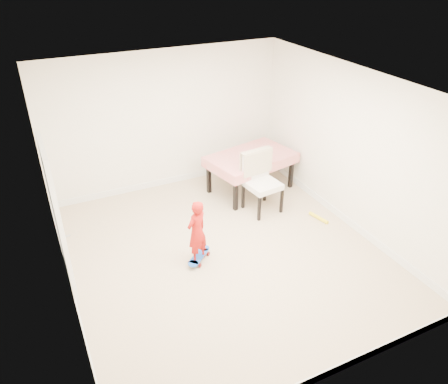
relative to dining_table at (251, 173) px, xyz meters
name	(u,v)px	position (x,y,z in m)	size (l,w,h in m)	color
ground	(224,253)	(-1.32, -1.57, -0.37)	(5.00, 5.00, 0.00)	tan
ceiling	(224,88)	(-1.32, -1.57, 2.21)	(4.50, 5.00, 0.04)	silver
wall_back	(166,121)	(-1.32, 0.91, 0.93)	(4.50, 0.04, 2.60)	white
wall_front	(337,288)	(-1.32, -4.05, 0.93)	(4.50, 0.04, 2.60)	white
wall_left	(57,216)	(-3.55, -1.57, 0.93)	(0.04, 5.00, 2.60)	white
wall_right	(350,150)	(0.91, -1.57, 0.93)	(0.04, 5.00, 2.60)	white
door	(58,222)	(-3.54, -1.27, 0.66)	(0.10, 0.94, 2.11)	white
baseboard_back	(170,180)	(-1.32, 0.92, -0.31)	(4.50, 0.02, 0.12)	white
baseboard_front	(323,375)	(-1.32, -4.06, -0.31)	(4.50, 0.02, 0.12)	white
baseboard_left	(74,294)	(-3.56, -1.57, -0.31)	(0.02, 5.00, 0.12)	white
baseboard_right	(340,215)	(0.92, -1.57, -0.31)	(0.02, 5.00, 0.12)	white
dining_table	(251,173)	(0.00, 0.00, 0.00)	(1.56, 0.99, 0.73)	red
dining_chair	(263,183)	(-0.17, -0.75, 0.18)	(0.59, 0.67, 1.08)	beige
skateboard	(199,258)	(-1.73, -1.57, -0.33)	(0.55, 0.20, 0.08)	blue
child	(197,234)	(-1.76, -1.58, 0.13)	(0.36, 0.24, 1.00)	#B71612
foam_toy	(319,218)	(0.56, -1.44, -0.34)	(0.06, 0.06, 0.40)	yellow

